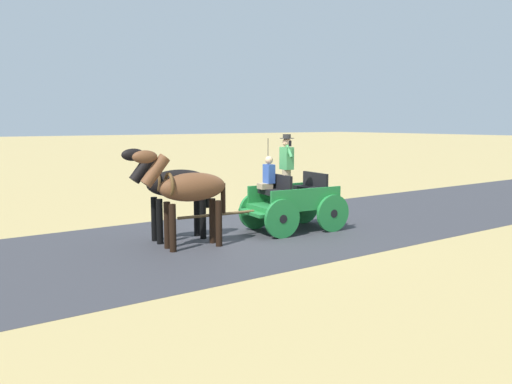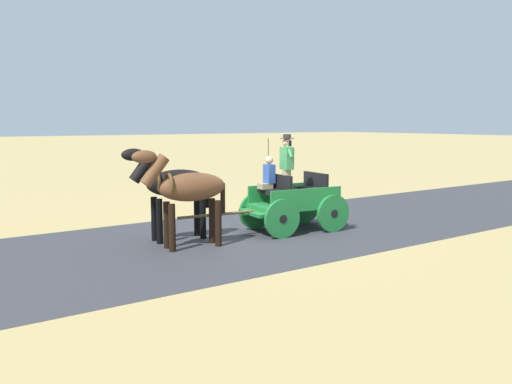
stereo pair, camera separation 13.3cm
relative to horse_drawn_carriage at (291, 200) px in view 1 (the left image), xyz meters
The scene contains 5 objects.
ground_plane 1.16m from the horse_drawn_carriage, 78.49° to the left, with size 200.00×200.00×0.00m, color tan.
road_surface 1.16m from the horse_drawn_carriage, 78.49° to the left, with size 6.13×160.00×0.01m, color #38383D.
horse_drawn_carriage is the anchor object (origin of this frame).
horse_near_side 3.10m from the horse_drawn_carriage, 92.66° to the left, with size 0.74×2.14×2.21m.
horse_off_side 3.10m from the horse_drawn_carriage, 76.35° to the left, with size 0.69×2.14×2.21m.
Camera 1 is at (-10.51, 7.59, 2.80)m, focal length 36.58 mm.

